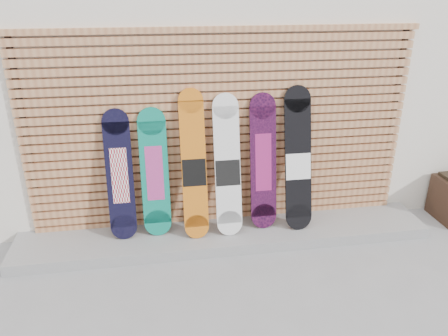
{
  "coord_description": "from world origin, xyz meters",
  "views": [
    {
      "loc": [
        -0.84,
        -3.52,
        2.69
      ],
      "look_at": [
        -0.15,
        0.75,
        0.85
      ],
      "focal_mm": 35.0,
      "sensor_mm": 36.0,
      "label": 1
    }
  ],
  "objects_px": {
    "snowboard_1": "(155,173)",
    "snowboard_5": "(298,160)",
    "snowboard_2": "(194,166)",
    "snowboard_3": "(228,167)",
    "snowboard_0": "(120,176)",
    "snowboard_4": "(263,162)"
  },
  "relations": [
    {
      "from": "snowboard_1",
      "to": "snowboard_3",
      "type": "bearing_deg",
      "value": -4.81
    },
    {
      "from": "snowboard_2",
      "to": "snowboard_4",
      "type": "xyz_separation_m",
      "value": [
        0.77,
        0.05,
        -0.03
      ]
    },
    {
      "from": "snowboard_1",
      "to": "snowboard_2",
      "type": "bearing_deg",
      "value": -9.24
    },
    {
      "from": "snowboard_3",
      "to": "snowboard_0",
      "type": "bearing_deg",
      "value": 177.24
    },
    {
      "from": "snowboard_0",
      "to": "snowboard_1",
      "type": "distance_m",
      "value": 0.36
    },
    {
      "from": "snowboard_0",
      "to": "snowboard_5",
      "type": "distance_m",
      "value": 1.93
    },
    {
      "from": "snowboard_4",
      "to": "snowboard_3",
      "type": "bearing_deg",
      "value": -173.31
    },
    {
      "from": "snowboard_1",
      "to": "snowboard_5",
      "type": "distance_m",
      "value": 1.57
    },
    {
      "from": "snowboard_2",
      "to": "snowboard_5",
      "type": "bearing_deg",
      "value": -0.08
    },
    {
      "from": "snowboard_1",
      "to": "snowboard_4",
      "type": "height_order",
      "value": "snowboard_4"
    },
    {
      "from": "snowboard_1",
      "to": "snowboard_5",
      "type": "xyz_separation_m",
      "value": [
        1.57,
        -0.07,
        0.08
      ]
    },
    {
      "from": "snowboard_2",
      "to": "snowboard_3",
      "type": "relative_size",
      "value": 1.04
    },
    {
      "from": "snowboard_1",
      "to": "snowboard_2",
      "type": "height_order",
      "value": "snowboard_2"
    },
    {
      "from": "snowboard_4",
      "to": "snowboard_5",
      "type": "relative_size",
      "value": 0.96
    },
    {
      "from": "snowboard_2",
      "to": "snowboard_5",
      "type": "height_order",
      "value": "snowboard_2"
    },
    {
      "from": "snowboard_2",
      "to": "snowboard_5",
      "type": "distance_m",
      "value": 1.15
    },
    {
      "from": "snowboard_1",
      "to": "snowboard_5",
      "type": "bearing_deg",
      "value": -2.53
    },
    {
      "from": "snowboard_2",
      "to": "snowboard_1",
      "type": "bearing_deg",
      "value": 170.76
    },
    {
      "from": "snowboard_0",
      "to": "snowboard_1",
      "type": "bearing_deg",
      "value": 1.63
    },
    {
      "from": "snowboard_2",
      "to": "snowboard_3",
      "type": "height_order",
      "value": "snowboard_2"
    },
    {
      "from": "snowboard_1",
      "to": "snowboard_2",
      "type": "distance_m",
      "value": 0.43
    },
    {
      "from": "snowboard_0",
      "to": "snowboard_1",
      "type": "relative_size",
      "value": 1.0
    }
  ]
}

